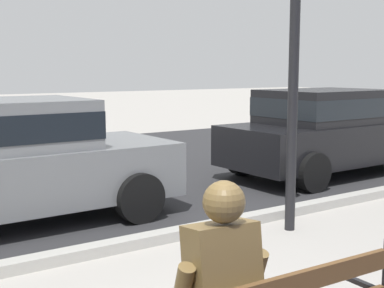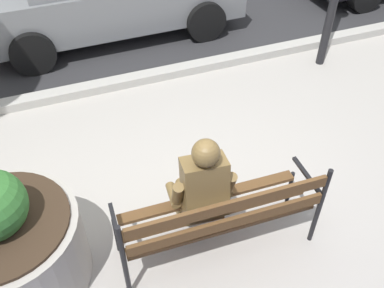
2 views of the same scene
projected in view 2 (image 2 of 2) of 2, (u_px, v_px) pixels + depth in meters
The scene contains 5 objects.
ground_plane at pixel (215, 245), 4.04m from camera, with size 80.00×80.00×0.00m, color #ADA8A0.
curb_stone at pixel (135, 79), 6.00m from camera, with size 60.00×0.20×0.12m, color #B2AFA8.
park_bench at pixel (221, 214), 3.63m from camera, with size 1.82×0.59×0.95m.
bronze_statue_seated at pixel (201, 190), 3.67m from camera, with size 0.69×0.77×1.37m.
concrete_planter at pixel (9, 245), 3.50m from camera, with size 1.22×1.22×1.25m.
Camera 2 is at (-1.03, -2.10, 3.44)m, focal length 39.74 mm.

